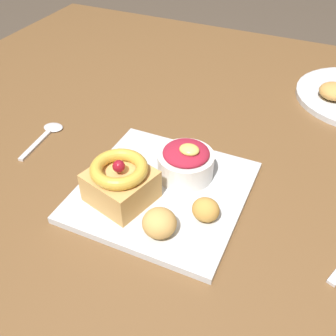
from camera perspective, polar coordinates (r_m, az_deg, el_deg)
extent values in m
plane|color=brown|center=(1.35, 3.89, -21.03)|extent=(8.00, 8.00, 0.00)
cube|color=brown|center=(0.80, 6.11, 4.23)|extent=(1.42, 1.08, 0.04)
cylinder|color=brown|center=(1.58, -10.73, 7.64)|extent=(0.07, 0.07, 0.69)
cube|color=silver|center=(0.64, -0.74, -3.36)|extent=(0.26, 0.26, 0.01)
cube|color=tan|center=(0.61, -6.86, -2.61)|extent=(0.11, 0.11, 0.05)
torus|color=gold|center=(0.59, -7.12, -0.10)|extent=(0.11, 0.11, 0.02)
sphere|color=maroon|center=(0.58, -7.16, 0.26)|extent=(0.02, 0.02, 0.02)
cylinder|color=white|center=(0.65, 2.58, 0.47)|extent=(0.09, 0.09, 0.04)
ellipsoid|color=#A31E33|center=(0.64, 2.64, 2.21)|extent=(0.08, 0.08, 0.02)
ellipsoid|color=#EAD666|center=(0.62, 3.11, 2.68)|extent=(0.03, 0.03, 0.01)
ellipsoid|color=gold|center=(0.58, 5.50, -6.04)|extent=(0.04, 0.04, 0.04)
ellipsoid|color=tan|center=(0.56, -1.26, -7.98)|extent=(0.05, 0.05, 0.04)
ellipsoid|color=#C68E47|center=(0.94, 22.98, 10.21)|extent=(0.06, 0.06, 0.03)
cube|color=silver|center=(0.79, -18.69, 3.15)|extent=(0.02, 0.10, 0.00)
ellipsoid|color=silver|center=(0.83, -16.30, 5.69)|extent=(0.04, 0.03, 0.00)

